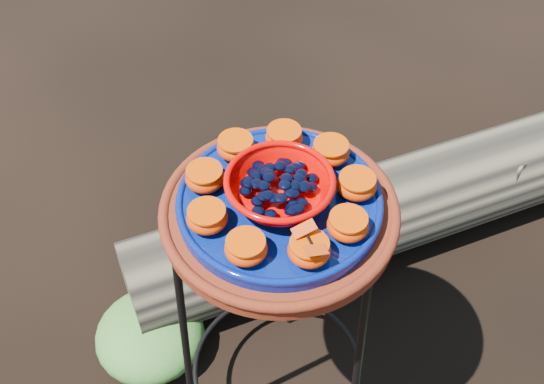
% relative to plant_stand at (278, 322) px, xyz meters
% --- Properties ---
extents(plant_stand, '(0.44, 0.44, 0.70)m').
position_rel_plant_stand_xyz_m(plant_stand, '(0.00, 0.00, 0.00)').
color(plant_stand, black).
rests_on(plant_stand, ground).
extents(terracotta_saucer, '(0.42, 0.42, 0.03)m').
position_rel_plant_stand_xyz_m(terracotta_saucer, '(0.00, 0.00, 0.37)').
color(terracotta_saucer, '#621109').
rests_on(terracotta_saucer, plant_stand).
extents(cobalt_plate, '(0.36, 0.36, 0.02)m').
position_rel_plant_stand_xyz_m(cobalt_plate, '(0.00, 0.00, 0.40)').
color(cobalt_plate, '#06083F').
rests_on(cobalt_plate, terracotta_saucer).
extents(red_bowl, '(0.18, 0.18, 0.05)m').
position_rel_plant_stand_xyz_m(red_bowl, '(0.00, 0.00, 0.43)').
color(red_bowl, '#CA0200').
rests_on(red_bowl, cobalt_plate).
extents(glass_gems, '(0.14, 0.14, 0.02)m').
position_rel_plant_stand_xyz_m(glass_gems, '(0.00, 0.00, 0.47)').
color(glass_gems, black).
rests_on(glass_gems, red_bowl).
extents(orange_half_0, '(0.07, 0.07, 0.04)m').
position_rel_plant_stand_xyz_m(orange_half_0, '(0.07, -0.12, 0.43)').
color(orange_half_0, '#D14300').
rests_on(orange_half_0, cobalt_plate).
extents(orange_half_1, '(0.07, 0.07, 0.04)m').
position_rel_plant_stand_xyz_m(orange_half_1, '(0.12, -0.06, 0.43)').
color(orange_half_1, '#D14300').
rests_on(orange_half_1, cobalt_plate).
extents(orange_half_2, '(0.07, 0.07, 0.04)m').
position_rel_plant_stand_xyz_m(orange_half_2, '(0.13, 0.04, 0.43)').
color(orange_half_2, '#D14300').
rests_on(orange_half_2, cobalt_plate).
extents(orange_half_3, '(0.07, 0.07, 0.04)m').
position_rel_plant_stand_xyz_m(orange_half_3, '(0.08, 0.11, 0.43)').
color(orange_half_3, '#D14300').
rests_on(orange_half_3, cobalt_plate).
extents(orange_half_4, '(0.07, 0.07, 0.04)m').
position_rel_plant_stand_xyz_m(orange_half_4, '(-0.01, 0.13, 0.43)').
color(orange_half_4, '#D14300').
rests_on(orange_half_4, cobalt_plate).
extents(orange_half_5, '(0.07, 0.07, 0.04)m').
position_rel_plant_stand_xyz_m(orange_half_5, '(-0.10, 0.09, 0.43)').
color(orange_half_5, '#D14300').
rests_on(orange_half_5, cobalt_plate).
extents(orange_half_6, '(0.07, 0.07, 0.04)m').
position_rel_plant_stand_xyz_m(orange_half_6, '(-0.13, 0.01, 0.43)').
color(orange_half_6, '#D14300').
rests_on(orange_half_6, cobalt_plate).
extents(orange_half_7, '(0.07, 0.07, 0.04)m').
position_rel_plant_stand_xyz_m(orange_half_7, '(-0.11, -0.08, 0.43)').
color(orange_half_7, '#D14300').
rests_on(orange_half_7, cobalt_plate).
extents(orange_half_8, '(0.07, 0.07, 0.04)m').
position_rel_plant_stand_xyz_m(orange_half_8, '(-0.03, -0.13, 0.43)').
color(orange_half_8, '#D14300').
rests_on(orange_half_8, cobalt_plate).
extents(butterfly, '(0.10, 0.09, 0.01)m').
position_rel_plant_stand_xyz_m(butterfly, '(0.07, -0.12, 0.45)').
color(butterfly, red).
rests_on(butterfly, orange_half_0).
extents(driftwood_log, '(1.43, 1.08, 0.27)m').
position_rel_plant_stand_xyz_m(driftwood_log, '(0.19, 0.54, -0.21)').
color(driftwood_log, black).
rests_on(driftwood_log, ground).
extents(foliage_left, '(0.29, 0.29, 0.14)m').
position_rel_plant_stand_xyz_m(foliage_left, '(-0.35, 0.08, -0.28)').
color(foliage_left, '#2F6D26').
rests_on(foliage_left, ground).
extents(foliage_back, '(0.27, 0.27, 0.14)m').
position_rel_plant_stand_xyz_m(foliage_back, '(-0.07, 0.46, -0.28)').
color(foliage_back, '#2F6D26').
rests_on(foliage_back, ground).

